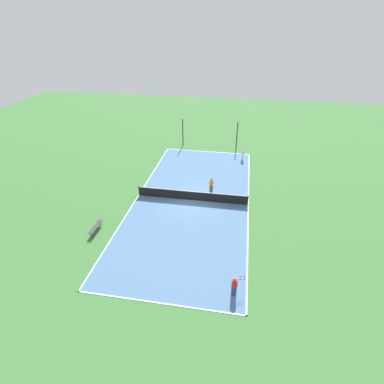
{
  "coord_description": "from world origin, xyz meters",
  "views": [
    {
      "loc": [
        3.95,
        -23.01,
        14.72
      ],
      "look_at": [
        0.0,
        0.0,
        0.9
      ],
      "focal_mm": 28.0,
      "sensor_mm": 36.0,
      "label": 1
    }
  ],
  "objects_px": {
    "player_coach_red": "(235,285)",
    "player_center_orange": "(211,184)",
    "tennis_ball_midcourt": "(216,155)",
    "tennis_net": "(192,195)",
    "fence_post_back_right": "(237,136)",
    "fence_post_back_left": "(183,133)",
    "bench": "(96,227)",
    "player_far_white": "(243,154)",
    "tennis_ball_left_sideline": "(179,221)",
    "tennis_ball_near_net": "(145,201)"
  },
  "relations": [
    {
      "from": "player_coach_red",
      "to": "player_center_orange",
      "type": "height_order",
      "value": "player_center_orange"
    },
    {
      "from": "tennis_ball_midcourt",
      "to": "player_center_orange",
      "type": "bearing_deg",
      "value": -87.21
    },
    {
      "from": "tennis_net",
      "to": "fence_post_back_right",
      "type": "relative_size",
      "value": 2.87
    },
    {
      "from": "player_coach_red",
      "to": "fence_post_back_left",
      "type": "bearing_deg",
      "value": 67.35
    },
    {
      "from": "bench",
      "to": "fence_post_back_right",
      "type": "bearing_deg",
      "value": -28.21
    },
    {
      "from": "player_far_white",
      "to": "tennis_ball_left_sideline",
      "type": "height_order",
      "value": "player_far_white"
    },
    {
      "from": "tennis_ball_midcourt",
      "to": "fence_post_back_left",
      "type": "xyz_separation_m",
      "value": [
        -4.56,
        2.38,
        1.72
      ]
    },
    {
      "from": "tennis_net",
      "to": "fence_post_back_right",
      "type": "distance_m",
      "value": 13.59
    },
    {
      "from": "player_center_orange",
      "to": "tennis_net",
      "type": "bearing_deg",
      "value": -93.29
    },
    {
      "from": "fence_post_back_left",
      "to": "tennis_ball_midcourt",
      "type": "bearing_deg",
      "value": -27.61
    },
    {
      "from": "player_far_white",
      "to": "tennis_ball_near_net",
      "type": "xyz_separation_m",
      "value": [
        -8.54,
        -10.71,
        -0.75
      ]
    },
    {
      "from": "tennis_ball_left_sideline",
      "to": "tennis_ball_midcourt",
      "type": "bearing_deg",
      "value": 83.59
    },
    {
      "from": "tennis_ball_left_sideline",
      "to": "tennis_ball_near_net",
      "type": "relative_size",
      "value": 1.0
    },
    {
      "from": "tennis_ball_midcourt",
      "to": "fence_post_back_left",
      "type": "distance_m",
      "value": 5.42
    },
    {
      "from": "tennis_net",
      "to": "tennis_ball_left_sideline",
      "type": "bearing_deg",
      "value": -97.76
    },
    {
      "from": "player_far_white",
      "to": "tennis_ball_near_net",
      "type": "bearing_deg",
      "value": 135.61
    },
    {
      "from": "player_coach_red",
      "to": "tennis_ball_near_net",
      "type": "height_order",
      "value": "player_coach_red"
    },
    {
      "from": "player_center_orange",
      "to": "tennis_ball_midcourt",
      "type": "height_order",
      "value": "player_center_orange"
    },
    {
      "from": "player_far_white",
      "to": "fence_post_back_right",
      "type": "relative_size",
      "value": 0.39
    },
    {
      "from": "player_coach_red",
      "to": "tennis_ball_left_sideline",
      "type": "height_order",
      "value": "player_coach_red"
    },
    {
      "from": "bench",
      "to": "tennis_ball_midcourt",
      "type": "bearing_deg",
      "value": -25.33
    },
    {
      "from": "fence_post_back_right",
      "to": "player_far_white",
      "type": "bearing_deg",
      "value": -74.52
    },
    {
      "from": "tennis_net",
      "to": "fence_post_back_right",
      "type": "bearing_deg",
      "value": 75.27
    },
    {
      "from": "bench",
      "to": "fence_post_back_left",
      "type": "distance_m",
      "value": 19.2
    },
    {
      "from": "tennis_ball_midcourt",
      "to": "fence_post_back_right",
      "type": "bearing_deg",
      "value": 45.77
    },
    {
      "from": "player_coach_red",
      "to": "player_far_white",
      "type": "relative_size",
      "value": 0.98
    },
    {
      "from": "tennis_ball_midcourt",
      "to": "tennis_net",
      "type": "bearing_deg",
      "value": -95.97
    },
    {
      "from": "bench",
      "to": "player_coach_red",
      "type": "xyz_separation_m",
      "value": [
        11.02,
        -4.4,
        0.39
      ]
    },
    {
      "from": "player_coach_red",
      "to": "fence_post_back_left",
      "type": "relative_size",
      "value": 0.38
    },
    {
      "from": "player_center_orange",
      "to": "tennis_ball_midcourt",
      "type": "relative_size",
      "value": 22.63
    },
    {
      "from": "player_coach_red",
      "to": "fence_post_back_right",
      "type": "height_order",
      "value": "fence_post_back_right"
    },
    {
      "from": "bench",
      "to": "tennis_ball_midcourt",
      "type": "relative_size",
      "value": 27.75
    },
    {
      "from": "bench",
      "to": "tennis_ball_near_net",
      "type": "relative_size",
      "value": 27.75
    },
    {
      "from": "tennis_net",
      "to": "tennis_ball_near_net",
      "type": "relative_size",
      "value": 149.54
    },
    {
      "from": "player_coach_red",
      "to": "tennis_ball_near_net",
      "type": "distance_m",
      "value": 12.67
    },
    {
      "from": "tennis_net",
      "to": "fence_post_back_left",
      "type": "bearing_deg",
      "value": 104.73
    },
    {
      "from": "tennis_net",
      "to": "bench",
      "type": "height_order",
      "value": "tennis_net"
    },
    {
      "from": "bench",
      "to": "fence_post_back_right",
      "type": "distance_m",
      "value": 21.46
    },
    {
      "from": "player_center_orange",
      "to": "tennis_ball_midcourt",
      "type": "bearing_deg",
      "value": 130.31
    },
    {
      "from": "tennis_net",
      "to": "player_coach_red",
      "type": "xyz_separation_m",
      "value": [
        4.34,
        -10.19,
        0.25
      ]
    },
    {
      "from": "tennis_ball_near_net",
      "to": "fence_post_back_left",
      "type": "distance_m",
      "value": 14.07
    },
    {
      "from": "bench",
      "to": "player_center_orange",
      "type": "relative_size",
      "value": 1.23
    },
    {
      "from": "bench",
      "to": "tennis_ball_left_sideline",
      "type": "relative_size",
      "value": 27.75
    },
    {
      "from": "player_center_orange",
      "to": "bench",
      "type": "bearing_deg",
      "value": -99.86
    },
    {
      "from": "tennis_ball_midcourt",
      "to": "fence_post_back_right",
      "type": "relative_size",
      "value": 0.02
    },
    {
      "from": "player_far_white",
      "to": "tennis_ball_left_sideline",
      "type": "relative_size",
      "value": 20.46
    },
    {
      "from": "tennis_net",
      "to": "tennis_ball_left_sideline",
      "type": "height_order",
      "value": "tennis_net"
    },
    {
      "from": "player_center_orange",
      "to": "tennis_ball_left_sideline",
      "type": "distance_m",
      "value": 5.7
    },
    {
      "from": "tennis_ball_midcourt",
      "to": "fence_post_back_right",
      "type": "xyz_separation_m",
      "value": [
        2.32,
        2.38,
        1.72
      ]
    },
    {
      "from": "bench",
      "to": "player_far_white",
      "type": "bearing_deg",
      "value": -35.17
    }
  ]
}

